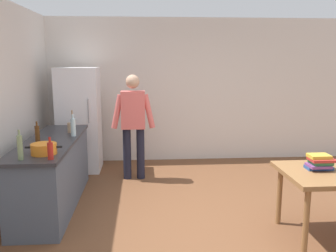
% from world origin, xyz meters
% --- Properties ---
extents(ground_plane, '(14.00, 14.00, 0.00)m').
position_xyz_m(ground_plane, '(0.00, 0.00, 0.00)').
color(ground_plane, brown).
extents(wall_back, '(6.40, 0.12, 2.70)m').
position_xyz_m(wall_back, '(0.00, 3.00, 1.35)').
color(wall_back, silver).
rests_on(wall_back, ground_plane).
extents(kitchen_counter, '(0.64, 2.20, 0.90)m').
position_xyz_m(kitchen_counter, '(-2.00, 0.80, 0.45)').
color(kitchen_counter, '#4C5666').
rests_on(kitchen_counter, ground_plane).
extents(refrigerator, '(0.70, 0.67, 1.80)m').
position_xyz_m(refrigerator, '(-1.90, 2.40, 0.90)').
color(refrigerator, white).
rests_on(refrigerator, ground_plane).
extents(person, '(0.70, 0.22, 1.70)m').
position_xyz_m(person, '(-0.95, 1.85, 0.98)').
color(person, '#1E1E2D').
rests_on(person, ground_plane).
extents(cooking_pot, '(0.40, 0.28, 0.12)m').
position_xyz_m(cooking_pot, '(-1.90, 0.08, 0.96)').
color(cooking_pot, orange).
rests_on(cooking_pot, kitchen_counter).
extents(utensil_jar, '(0.11, 0.11, 0.32)m').
position_xyz_m(utensil_jar, '(-1.82, 1.30, 0.98)').
color(utensil_jar, tan).
rests_on(utensil_jar, kitchen_counter).
extents(bottle_water_clear, '(0.07, 0.07, 0.30)m').
position_xyz_m(bottle_water_clear, '(-1.75, 1.03, 1.03)').
color(bottle_water_clear, silver).
rests_on(bottle_water_clear, kitchen_counter).
extents(bottle_sauce_red, '(0.06, 0.06, 0.24)m').
position_xyz_m(bottle_sauce_red, '(-1.77, -0.14, 1.00)').
color(bottle_sauce_red, '#B22319').
rests_on(bottle_sauce_red, kitchen_counter).
extents(bottle_vinegar_tall, '(0.06, 0.06, 0.32)m').
position_xyz_m(bottle_vinegar_tall, '(-2.08, -0.14, 1.04)').
color(bottle_vinegar_tall, gray).
rests_on(bottle_vinegar_tall, kitchen_counter).
extents(bottle_beer_brown, '(0.06, 0.06, 0.26)m').
position_xyz_m(bottle_beer_brown, '(-2.15, 0.73, 1.01)').
color(bottle_beer_brown, '#5B3314').
rests_on(bottle_beer_brown, kitchen_counter).
extents(book_stack, '(0.28, 0.20, 0.17)m').
position_xyz_m(book_stack, '(1.11, -0.23, 0.83)').
color(book_stack, '#284C8E').
rests_on(book_stack, dining_table).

